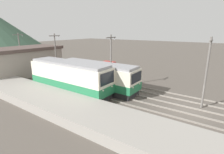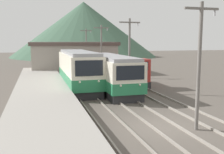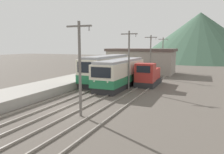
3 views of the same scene
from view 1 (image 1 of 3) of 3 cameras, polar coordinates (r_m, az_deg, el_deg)
ground_plane at (r=18.13m, az=23.34°, el=-10.34°), size 200.00×200.00×0.00m
platform_left at (r=12.55m, az=17.26°, el=-19.45°), size 4.50×54.00×0.89m
track_left at (r=15.80m, az=21.35°, el=-13.73°), size 1.54×60.00×0.14m
track_center at (r=18.29m, az=23.50°, el=-9.90°), size 1.54×60.00×0.14m
track_right at (r=21.03m, az=25.19°, el=-6.81°), size 1.54×60.00×0.14m
commuter_train_left at (r=21.59m, az=-13.63°, el=-0.46°), size 2.84×11.36×3.81m
commuter_train_center at (r=22.33m, az=-5.14°, el=0.05°), size 2.84×11.47×3.46m
shunting_locomotive at (r=26.08m, az=-4.79°, el=1.36°), size 2.40×5.78×3.00m
catenary_mast_near at (r=18.48m, az=28.51°, el=1.79°), size 2.00×0.20×6.84m
catenary_mast_mid at (r=22.32m, az=-0.35°, el=5.68°), size 2.00×0.20×6.84m
catenary_mast_far at (r=29.86m, az=-17.87°, el=7.39°), size 2.00×0.20×6.84m
catenary_mast_distant at (r=39.01m, az=-27.84°, el=8.06°), size 2.00×0.20×6.84m
station_building at (r=32.79m, az=-27.40°, el=4.57°), size 12.60×6.30×4.62m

